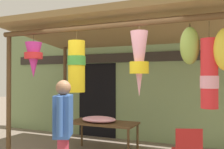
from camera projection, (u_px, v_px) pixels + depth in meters
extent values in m
cube|color=#7A9360|center=(147.00, 73.00, 6.53)|extent=(9.06, 0.25, 3.44)
cube|color=#2D2823|center=(146.00, 57.00, 6.40)|extent=(8.16, 0.04, 0.24)
cube|color=black|center=(97.00, 100.00, 6.95)|extent=(1.10, 0.03, 2.00)
cylinder|color=brown|center=(9.00, 97.00, 5.03)|extent=(0.09, 0.09, 2.47)
cylinder|color=brown|center=(65.00, 92.00, 6.83)|extent=(0.09, 0.09, 2.47)
cylinder|color=brown|center=(107.00, 26.00, 4.19)|extent=(4.49, 0.10, 0.10)
cylinder|color=brown|center=(142.00, 35.00, 5.99)|extent=(4.49, 0.10, 0.10)
cube|color=olive|center=(127.00, 29.00, 5.09)|extent=(4.79, 2.46, 0.36)
cylinder|color=brown|center=(34.00, 39.00, 4.77)|extent=(0.01, 0.01, 0.15)
cone|color=#D13399|center=(34.00, 60.00, 4.76)|extent=(0.31, 0.31, 0.66)
cylinder|color=red|center=(34.00, 56.00, 4.76)|extent=(0.34, 0.34, 0.12)
cylinder|color=brown|center=(77.00, 36.00, 4.44)|extent=(0.01, 0.01, 0.16)
cylinder|color=yellow|center=(77.00, 66.00, 4.43)|extent=(0.29, 0.29, 0.90)
cylinder|color=green|center=(77.00, 61.00, 4.43)|extent=(0.32, 0.32, 0.16)
cylinder|color=brown|center=(139.00, 29.00, 3.96)|extent=(0.01, 0.01, 0.08)
cone|color=pink|center=(139.00, 64.00, 3.95)|extent=(0.28, 0.28, 1.03)
cylinder|color=yellow|center=(139.00, 68.00, 3.95)|extent=(0.30, 0.30, 0.19)
cylinder|color=brown|center=(209.00, 30.00, 3.62)|extent=(0.01, 0.01, 0.25)
cylinder|color=red|center=(209.00, 73.00, 3.61)|extent=(0.24, 0.24, 1.00)
cylinder|color=pink|center=(209.00, 82.00, 3.61)|extent=(0.26, 0.26, 0.18)
cylinder|color=#4C3D23|center=(190.00, 25.00, 3.76)|extent=(0.02, 0.02, 0.05)
ellipsoid|color=#89A842|center=(190.00, 46.00, 3.76)|extent=(0.28, 0.24, 0.56)
cube|color=brown|center=(103.00, 123.00, 5.46)|extent=(1.48, 0.69, 0.04)
cylinder|color=brown|center=(68.00, 138.00, 5.46)|extent=(0.05, 0.05, 0.62)
cylinder|color=brown|center=(128.00, 145.00, 4.91)|extent=(0.05, 0.05, 0.62)
cylinder|color=brown|center=(82.00, 133.00, 6.00)|extent=(0.05, 0.05, 0.62)
cylinder|color=brown|center=(138.00, 138.00, 5.45)|extent=(0.05, 0.05, 0.62)
ellipsoid|color=pink|center=(99.00, 119.00, 5.45)|extent=(0.77, 0.54, 0.12)
ellipsoid|color=green|center=(103.00, 120.00, 5.35)|extent=(0.34, 0.27, 0.09)
cube|color=#AD1E1E|center=(189.00, 142.00, 3.84)|extent=(0.39, 0.17, 0.40)
cube|color=#2D5193|center=(63.00, 116.00, 3.60)|extent=(0.36, 0.45, 0.59)
cylinder|color=#2D5193|center=(66.00, 111.00, 3.85)|extent=(0.08, 0.08, 0.53)
cylinder|color=#2D5193|center=(60.00, 117.00, 3.34)|extent=(0.08, 0.08, 0.53)
sphere|color=#896042|center=(63.00, 88.00, 3.60)|extent=(0.21, 0.21, 0.21)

